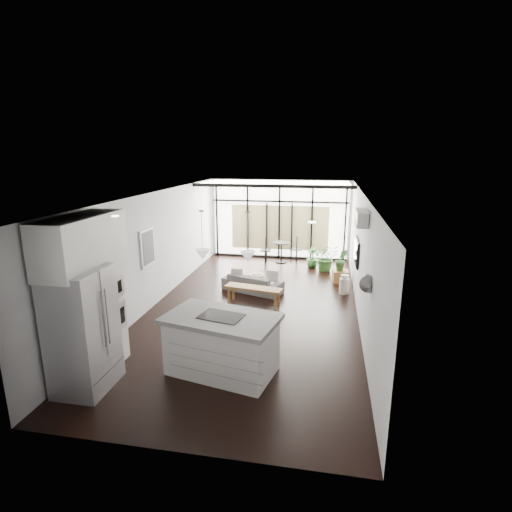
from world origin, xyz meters
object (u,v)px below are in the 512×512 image
(island, at_px, (222,344))
(console_bench, at_px, (254,296))
(fridge, at_px, (83,330))
(tv, at_px, (357,252))
(sofa, at_px, (253,280))
(pouf, at_px, (257,280))
(milk_can, at_px, (344,284))

(island, distance_m, console_bench, 3.22)
(fridge, relative_size, tv, 1.83)
(island, relative_size, fridge, 0.95)
(island, xyz_separation_m, sofa, (-0.27, 4.19, -0.20))
(pouf, bearing_deg, island, -87.07)
(island, relative_size, console_bench, 1.31)
(pouf, bearing_deg, fridge, -108.20)
(island, height_order, fridge, fridge)
(console_bench, relative_size, tv, 1.33)
(island, bearing_deg, pouf, 105.38)
(pouf, xyz_separation_m, tv, (2.69, -0.64, 1.12))
(sofa, relative_size, milk_can, 3.14)
(fridge, relative_size, pouf, 4.48)
(milk_can, bearing_deg, sofa, -173.55)
(fridge, xyz_separation_m, milk_can, (4.26, 5.31, -0.74))
(sofa, distance_m, pouf, 0.48)
(console_bench, bearing_deg, fridge, -105.51)
(pouf, relative_size, tv, 0.41)
(fridge, height_order, sofa, fridge)
(pouf, bearing_deg, milk_can, -4.01)
(fridge, distance_m, pouf, 5.83)
(sofa, relative_size, tv, 1.51)
(console_bench, xyz_separation_m, pouf, (-0.19, 1.43, -0.05))
(island, xyz_separation_m, console_bench, (-0.05, 3.21, -0.29))
(console_bench, xyz_separation_m, milk_can, (2.27, 1.26, 0.03))
(sofa, xyz_separation_m, milk_can, (2.49, 0.28, -0.06))
(pouf, relative_size, milk_can, 0.85)
(pouf, distance_m, tv, 2.98)
(milk_can, distance_m, tv, 1.16)
(console_bench, bearing_deg, milk_can, 39.56)
(fridge, relative_size, milk_can, 3.79)
(fridge, xyz_separation_m, sofa, (1.78, 5.03, -0.68))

